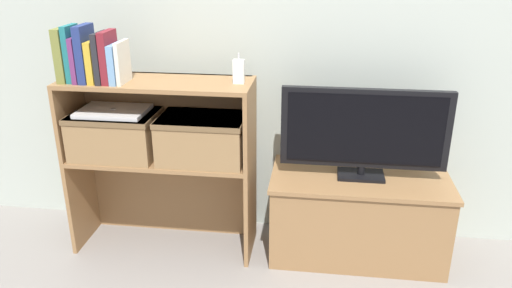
{
  "coord_description": "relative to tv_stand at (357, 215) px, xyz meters",
  "views": [
    {
      "loc": [
        0.29,
        -2.01,
        1.45
      ],
      "look_at": [
        0.0,
        0.16,
        0.59
      ],
      "focal_mm": 35.0,
      "sensor_mm": 36.0,
      "label": 1
    }
  ],
  "objects": [
    {
      "name": "book_teal",
      "position": [
        -1.33,
        -0.11,
        0.79
      ],
      "size": [
        0.03,
        0.12,
        0.25
      ],
      "color": "#1E7075",
      "rests_on": "bookshelf_upper_tier"
    },
    {
      "name": "book_olive",
      "position": [
        -1.37,
        -0.11,
        0.79
      ],
      "size": [
        0.04,
        0.14,
        0.24
      ],
      "color": "olive",
      "rests_on": "bookshelf_upper_tier"
    },
    {
      "name": "storage_basket_left",
      "position": [
        -1.18,
        -0.06,
        0.4
      ],
      "size": [
        0.41,
        0.28,
        0.22
      ],
      "color": "#937047",
      "rests_on": "bookshelf_lower_tier"
    },
    {
      "name": "book_navy",
      "position": [
        -1.27,
        -0.11,
        0.79
      ],
      "size": [
        0.04,
        0.15,
        0.26
      ],
      "color": "navy",
      "rests_on": "bookshelf_upper_tier"
    },
    {
      "name": "ground_plane",
      "position": [
        -0.5,
        -0.21,
        -0.21
      ],
      "size": [
        16.0,
        16.0,
        0.0
      ],
      "primitive_type": "plane",
      "color": "gray"
    },
    {
      "name": "wall_back",
      "position": [
        -0.5,
        0.24,
        0.99
      ],
      "size": [
        10.0,
        0.05,
        2.4
      ],
      "color": "#B2BCB2",
      "rests_on": "ground_plane"
    },
    {
      "name": "book_charcoal",
      "position": [
        -1.19,
        -0.11,
        0.78
      ],
      "size": [
        0.03,
        0.15,
        0.23
      ],
      "color": "#232328",
      "rests_on": "bookshelf_upper_tier"
    },
    {
      "name": "laptop",
      "position": [
        -1.18,
        -0.06,
        0.51
      ],
      "size": [
        0.32,
        0.23,
        0.02
      ],
      "color": "white",
      "rests_on": "storage_basket_left"
    },
    {
      "name": "book_skyblue",
      "position": [
        -1.12,
        -0.11,
        0.75
      ],
      "size": [
        0.03,
        0.15,
        0.18
      ],
      "color": "#709ECC",
      "rests_on": "bookshelf_upper_tier"
    },
    {
      "name": "storage_basket_right",
      "position": [
        -0.75,
        -0.06,
        0.4
      ],
      "size": [
        0.41,
        0.28,
        0.22
      ],
      "color": "#937047",
      "rests_on": "bookshelf_lower_tier"
    },
    {
      "name": "baby_monitor",
      "position": [
        -0.58,
        -0.05,
        0.72
      ],
      "size": [
        0.05,
        0.04,
        0.14
      ],
      "color": "white",
      "rests_on": "bookshelf_upper_tier"
    },
    {
      "name": "tv_stand",
      "position": [
        0.0,
        0.0,
        0.0
      ],
      "size": [
        0.85,
        0.43,
        0.43
      ],
      "color": "olive",
      "rests_on": "ground_plane"
    },
    {
      "name": "tv",
      "position": [
        0.0,
        -0.0,
        0.45
      ],
      "size": [
        0.77,
        0.14,
        0.43
      ],
      "color": "black",
      "rests_on": "tv_stand"
    },
    {
      "name": "book_mustard",
      "position": [
        -1.23,
        -0.11,
        0.76
      ],
      "size": [
        0.03,
        0.14,
        0.19
      ],
      "color": "gold",
      "rests_on": "bookshelf_upper_tier"
    },
    {
      "name": "book_plum",
      "position": [
        -1.3,
        -0.11,
        0.77
      ],
      "size": [
        0.02,
        0.14,
        0.2
      ],
      "color": "#6B2D66",
      "rests_on": "bookshelf_upper_tier"
    },
    {
      "name": "bookshelf_upper_tier",
      "position": [
        -0.97,
        0.01,
        0.53
      ],
      "size": [
        0.9,
        0.31,
        0.38
      ],
      "color": "olive",
      "rests_on": "bookshelf_lower_tier"
    },
    {
      "name": "book_ivory",
      "position": [
        -1.1,
        -0.11,
        0.76
      ],
      "size": [
        0.02,
        0.14,
        0.19
      ],
      "color": "silver",
      "rests_on": "bookshelf_upper_tier"
    },
    {
      "name": "bookshelf_lower_tier",
      "position": [
        -0.97,
        0.01,
        0.1
      ],
      "size": [
        0.9,
        0.31,
        0.5
      ],
      "color": "olive",
      "rests_on": "ground_plane"
    },
    {
      "name": "book_maroon",
      "position": [
        -1.16,
        -0.11,
        0.78
      ],
      "size": [
        0.03,
        0.15,
        0.23
      ],
      "color": "maroon",
      "rests_on": "bookshelf_upper_tier"
    }
  ]
}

